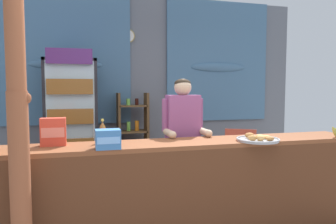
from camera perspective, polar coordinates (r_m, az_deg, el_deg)
ground_plane at (r=3.91m, az=-0.80°, el=-17.01°), size 7.39×7.39×0.00m
back_wall_curtained at (r=5.29m, az=-5.24°, el=5.32°), size 5.53×0.22×2.89m
stall_counter at (r=3.04m, az=1.76°, el=-12.15°), size 3.89×0.49×0.91m
timber_post at (r=2.54m, az=-25.39°, el=2.10°), size 0.17×0.15×2.81m
drink_fridge at (r=4.67m, az=-16.89°, el=-0.34°), size 0.70×0.68×1.93m
bottle_shelf_rack at (r=5.04m, az=-6.31°, el=-3.98°), size 0.48×0.28×1.34m
plastic_lawn_chair at (r=4.64m, az=12.87°, el=-7.30°), size 0.60×0.60×0.86m
shopkeeper at (r=3.55m, az=2.68°, el=-3.33°), size 0.47×0.42×1.52m
soda_bottle_iced_tea at (r=3.07m, az=-11.62°, el=-3.64°), size 0.06×0.06×0.23m
snack_box_biscuit at (r=2.77m, az=-10.70°, el=-4.78°), size 0.21×0.16×0.16m
snack_box_crackers at (r=3.03m, az=-19.84°, el=-3.36°), size 0.22×0.12×0.25m
pastry_tray at (r=3.22m, az=15.78°, el=-4.64°), size 0.41×0.41×0.07m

